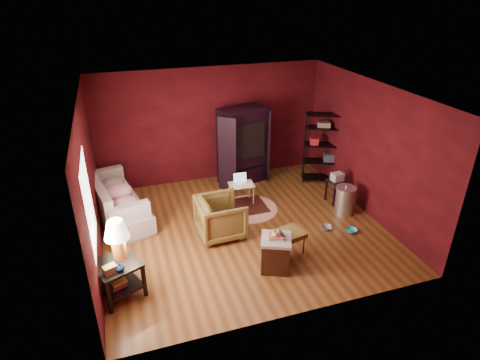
% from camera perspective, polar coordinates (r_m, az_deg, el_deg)
% --- Properties ---
extents(room, '(5.54, 5.04, 2.84)m').
position_cam_1_polar(room, '(7.56, 0.22, 2.00)').
color(room, brown).
rests_on(room, ground).
extents(sofa, '(1.19, 2.24, 0.84)m').
position_cam_1_polar(sofa, '(8.77, -17.17, -2.82)').
color(sofa, '#A28E8C').
rests_on(sofa, ground).
extents(armchair, '(0.83, 0.89, 0.88)m').
position_cam_1_polar(armchair, '(7.84, -2.78, -5.07)').
color(armchair, black).
rests_on(armchair, ground).
extents(pet_bowl_steel, '(0.23, 0.14, 0.22)m').
position_cam_1_polar(pet_bowl_steel, '(8.36, 12.28, -6.15)').
color(pet_bowl_steel, '#AAACB1').
rests_on(pet_bowl_steel, ground).
extents(pet_bowl_turquoise, '(0.23, 0.09, 0.22)m').
position_cam_1_polar(pet_bowl_turquoise, '(8.38, 15.67, -6.50)').
color(pet_bowl_turquoise, '#29B0BF').
rests_on(pet_bowl_turquoise, ground).
extents(vase, '(0.17, 0.17, 0.14)m').
position_cam_1_polar(vase, '(6.40, -16.75, -11.80)').
color(vase, '#0C1B3F').
rests_on(vase, side_table).
extents(mug, '(0.14, 0.13, 0.11)m').
position_cam_1_polar(mug, '(6.79, 5.11, -7.55)').
color(mug, '#D3D267').
rests_on(mug, hamper).
extents(side_table, '(0.85, 0.85, 1.28)m').
position_cam_1_polar(side_table, '(6.59, -17.11, -9.73)').
color(side_table, black).
rests_on(side_table, ground).
extents(sofa_cushions, '(1.23, 2.18, 0.86)m').
position_cam_1_polar(sofa_cushions, '(8.75, -17.44, -2.91)').
color(sofa_cushions, '#A28E8C').
rests_on(sofa_cushions, sofa).
extents(hamper, '(0.67, 0.67, 0.72)m').
position_cam_1_polar(hamper, '(7.06, 5.08, -10.24)').
color(hamper, '#3A1D0D').
rests_on(hamper, ground).
extents(footstool, '(0.53, 0.53, 0.45)m').
position_cam_1_polar(footstool, '(7.43, 7.23, -7.64)').
color(footstool, black).
rests_on(footstool, ground).
extents(rug_round, '(1.53, 1.53, 0.01)m').
position_cam_1_polar(rug_round, '(8.91, 1.28, -4.09)').
color(rug_round, beige).
rests_on(rug_round, ground).
extents(rug_oriental, '(1.22, 0.82, 0.01)m').
position_cam_1_polar(rug_oriental, '(8.94, -0.14, -3.90)').
color(rug_oriental, '#4B1A14').
rests_on(rug_oriental, ground).
extents(laptop_desk, '(0.57, 0.45, 0.68)m').
position_cam_1_polar(laptop_desk, '(8.96, 0.19, -0.85)').
color(laptop_desk, '#EBC16B').
rests_on(laptop_desk, ground).
extents(tv_armoire, '(1.43, 1.03, 1.89)m').
position_cam_1_polar(tv_armoire, '(9.72, 0.41, 5.04)').
color(tv_armoire, black).
rests_on(tv_armoire, ground).
extents(wire_shelving, '(0.93, 0.67, 1.75)m').
position_cam_1_polar(wire_shelving, '(9.97, 11.64, 4.88)').
color(wire_shelving, black).
rests_on(wire_shelving, ground).
extents(small_stand, '(0.39, 0.39, 0.71)m').
position_cam_1_polar(small_stand, '(9.22, 13.61, -0.06)').
color(small_stand, black).
rests_on(small_stand, ground).
extents(trash_can, '(0.57, 0.57, 0.68)m').
position_cam_1_polar(trash_can, '(8.88, 14.65, -2.81)').
color(trash_can, silver).
rests_on(trash_can, ground).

